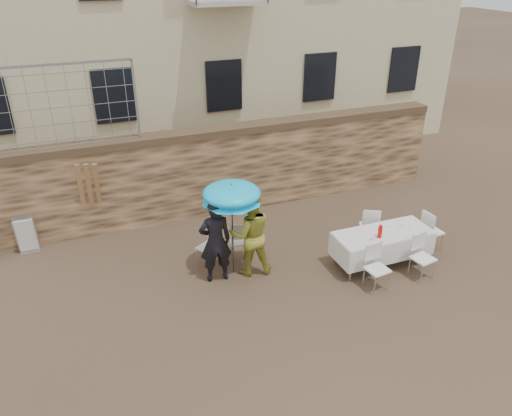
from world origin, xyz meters
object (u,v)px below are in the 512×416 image
object	(u,v)px
couple_chair_left	(209,246)
couple_chair_right	(239,240)
woman_dress	(250,234)
table_chair_side	(432,230)
table_chair_front_left	(378,268)
soda_bottle	(380,232)
umbrella	(232,196)
table_chair_back	(369,225)
banquet_table	(383,234)
chair_stack_right	(27,232)
table_chair_front_right	(423,257)
man_suit	(215,241)

from	to	relation	value
couple_chair_left	couple_chair_right	world-z (taller)	same
woman_dress	table_chair_side	size ratio (longest dim) A/B	1.91
couple_chair_left	table_chair_front_left	size ratio (longest dim) A/B	1.00
couple_chair_left	soda_bottle	world-z (taller)	soda_bottle
umbrella	table_chair_back	world-z (taller)	umbrella
banquet_table	chair_stack_right	bearing A→B (deg)	154.88
table_chair_front_right	chair_stack_right	xyz separation A→B (m)	(-7.63, 4.09, -0.02)
couple_chair_left	soda_bottle	bearing A→B (deg)	124.27
woman_dress	table_chair_back	size ratio (longest dim) A/B	1.91
umbrella	couple_chair_left	bearing A→B (deg)	131.63
couple_chair_left	table_chair_front_left	world-z (taller)	same
banquet_table	table_chair_back	size ratio (longest dim) A/B	2.19
soda_bottle	chair_stack_right	xyz separation A→B (m)	(-6.93, 3.49, -0.45)
couple_chair_right	table_chair_front_left	size ratio (longest dim) A/B	1.00
soda_bottle	table_chair_side	size ratio (longest dim) A/B	0.27
man_suit	table_chair_back	distance (m)	3.72
soda_bottle	table_chair_front_left	world-z (taller)	soda_bottle
woman_dress	banquet_table	distance (m)	2.84
table_chair_front_left	table_chair_back	size ratio (longest dim) A/B	1.00
couple_chair_left	couple_chair_right	distance (m)	0.70
table_chair_back	chair_stack_right	size ratio (longest dim) A/B	1.04
table_chair_front_right	chair_stack_right	distance (m)	8.66
banquet_table	chair_stack_right	xyz separation A→B (m)	(-7.13, 3.34, -0.27)
umbrella	table_chair_front_right	world-z (taller)	umbrella
umbrella	table_chair_front_right	distance (m)	4.13
woman_dress	couple_chair_left	bearing A→B (deg)	-26.12
woman_dress	umbrella	bearing A→B (deg)	-5.81
table_chair_front_right	chair_stack_right	size ratio (longest dim) A/B	1.04
man_suit	woman_dress	size ratio (longest dim) A/B	0.98
table_chair_back	woman_dress	bearing A→B (deg)	28.75
couple_chair_left	chair_stack_right	size ratio (longest dim) A/B	1.04
couple_chair_right	chair_stack_right	size ratio (longest dim) A/B	1.04
banquet_table	table_chair_front_left	xyz separation A→B (m)	(-0.60, -0.75, -0.25)
woman_dress	table_chair_side	xyz separation A→B (m)	(4.14, -0.62, -0.44)
table_chair_front_left	table_chair_front_right	size ratio (longest dim) A/B	1.00
table_chair_back	umbrella	bearing A→B (deg)	26.85
table_chair_side	couple_chair_right	bearing A→B (deg)	69.33
table_chair_front_left	woman_dress	bearing A→B (deg)	139.00
banquet_table	chair_stack_right	size ratio (longest dim) A/B	2.28
umbrella	table_chair_back	bearing A→B (deg)	-0.36
couple_chair_right	table_chair_side	bearing A→B (deg)	178.04
soda_bottle	table_chair_back	xyz separation A→B (m)	(0.40, 0.95, -0.43)
woman_dress	table_chair_side	bearing A→B (deg)	-178.39
soda_bottle	table_chair_front_right	world-z (taller)	soda_bottle
table_chair_side	table_chair_front_right	bearing A→B (deg)	128.30
couple_chair_left	banquet_table	distance (m)	3.72
couple_chair_left	table_chair_front_right	bearing A→B (deg)	120.76
table_chair_front_left	chair_stack_right	xyz separation A→B (m)	(-6.53, 4.09, -0.02)
banquet_table	table_chair_front_right	bearing A→B (deg)	-56.31
couple_chair_left	table_chair_side	size ratio (longest dim) A/B	1.00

